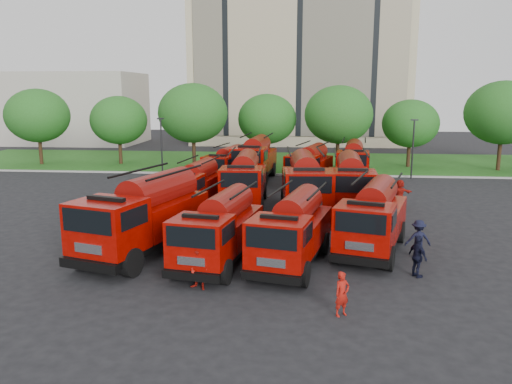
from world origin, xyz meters
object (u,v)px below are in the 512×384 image
fire_truck_8 (227,165)px  firefighter_3 (417,258)px  firefighter_0 (341,315)px  firefighter_4 (204,230)px  fire_truck_7 (350,183)px  firefighter_2 (416,277)px  fire_truck_2 (293,230)px  fire_truck_1 (220,229)px  fire_truck_10 (310,165)px  firefighter_1 (199,289)px  fire_truck_3 (373,217)px  fire_truck_4 (195,185)px  fire_truck_11 (353,162)px  fire_truck_0 (145,215)px  fire_truck_9 (255,159)px  fire_truck_6 (305,183)px  firefighter_5 (399,207)px  fire_truck_5 (244,179)px

fire_truck_8 → firefighter_3: size_ratio=3.74×
firefighter_0 → firefighter_4: (-6.70, 10.08, 0.00)m
fire_truck_8 → fire_truck_7: bearing=-34.1°
firefighter_2 → firefighter_4: size_ratio=0.96×
fire_truck_2 → firefighter_0: fire_truck_2 is taller
fire_truck_1 → fire_truck_10: size_ratio=0.96×
firefighter_1 → firefighter_3: 10.15m
fire_truck_3 → fire_truck_4: bearing=158.2°
fire_truck_4 → firefighter_2: fire_truck_4 is taller
fire_truck_2 → firefighter_1: fire_truck_2 is taller
fire_truck_11 → fire_truck_3: bearing=-85.8°
fire_truck_1 → fire_truck_0: bearing=174.7°
fire_truck_0 → fire_truck_3: bearing=24.0°
fire_truck_0 → firefighter_1: 5.64m
fire_truck_9 → firefighter_1: 24.28m
fire_truck_6 → fire_truck_7: fire_truck_6 is taller
fire_truck_4 → firefighter_1: size_ratio=4.15×
fire_truck_1 → firefighter_0: 7.17m
fire_truck_8 → fire_truck_9: 2.64m
fire_truck_3 → firefighter_0: 7.72m
fire_truck_8 → fire_truck_11: bearing=19.2°
fire_truck_2 → fire_truck_6: 9.71m
fire_truck_3 → firefighter_2: size_ratio=4.26×
fire_truck_7 → firefighter_4: bearing=-145.5°
fire_truck_4 → fire_truck_7: (9.90, -0.19, 0.29)m
fire_truck_3 → fire_truck_10: 17.11m
fire_truck_3 → firefighter_4: (-8.68, 2.79, -1.61)m
firefighter_1 → firefighter_2: bearing=36.0°
fire_truck_1 → fire_truck_8: bearing=107.5°
fire_truck_2 → firefighter_4: (-4.94, 5.06, -1.54)m
fire_truck_0 → fire_truck_7: fire_truck_0 is taller
fire_truck_9 → firefighter_3: bearing=-60.0°
fire_truck_1 → firefighter_4: size_ratio=3.86×
fire_truck_7 → firefighter_1: 15.17m
firefighter_1 → fire_truck_0: bearing=151.7°
firefighter_1 → fire_truck_6: bearing=94.9°
fire_truck_6 → firefighter_5: (6.15, 1.92, -1.81)m
fire_truck_2 → fire_truck_4: (-6.50, 10.39, -0.06)m
fire_truck_0 → firefighter_4: fire_truck_0 is taller
fire_truck_5 → fire_truck_10: size_ratio=1.04×
fire_truck_9 → fire_truck_11: bearing=4.8°
fire_truck_3 → firefighter_5: size_ratio=4.07×
fire_truck_5 → fire_truck_10: fire_truck_5 is taller
fire_truck_5 → fire_truck_9: size_ratio=0.93×
firefighter_1 → firefighter_4: size_ratio=0.89×
fire_truck_5 → firefighter_5: size_ratio=4.14×
fire_truck_3 → fire_truck_6: 8.06m
fire_truck_5 → fire_truck_4: bearing=-164.5°
firefighter_5 → fire_truck_0: bearing=35.3°
fire_truck_0 → firefighter_5: (13.61, 10.68, -1.81)m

